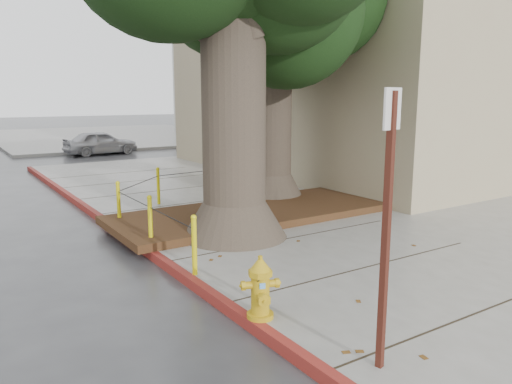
% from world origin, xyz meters
% --- Properties ---
extents(ground, '(140.00, 140.00, 0.00)m').
position_xyz_m(ground, '(0.00, 0.00, 0.00)').
color(ground, '#28282B').
rests_on(ground, ground).
extents(sidewalk_main, '(16.00, 26.00, 0.15)m').
position_xyz_m(sidewalk_main, '(6.00, 2.50, 0.07)').
color(sidewalk_main, slate).
rests_on(sidewalk_main, ground).
extents(sidewalk_far, '(16.00, 20.00, 0.15)m').
position_xyz_m(sidewalk_far, '(6.00, 30.00, 0.07)').
color(sidewalk_far, slate).
rests_on(sidewalk_far, ground).
extents(curb_red, '(0.14, 26.00, 0.16)m').
position_xyz_m(curb_red, '(-2.00, 2.50, 0.07)').
color(curb_red, maroon).
rests_on(curb_red, ground).
extents(planter_bed, '(6.40, 2.60, 0.16)m').
position_xyz_m(planter_bed, '(0.90, 3.90, 0.23)').
color(planter_bed, black).
rests_on(planter_bed, sidewalk_main).
extents(building_corner, '(12.00, 13.00, 10.00)m').
position_xyz_m(building_corner, '(10.00, 8.50, 5.00)').
color(building_corner, tan).
rests_on(building_corner, ground).
extents(building_side_white, '(10.00, 10.00, 9.00)m').
position_xyz_m(building_side_white, '(16.00, 26.00, 4.50)').
color(building_side_white, silver).
rests_on(building_side_white, ground).
extents(building_side_grey, '(12.00, 14.00, 12.00)m').
position_xyz_m(building_side_grey, '(22.00, 32.00, 6.00)').
color(building_side_grey, slate).
rests_on(building_side_grey, ground).
extents(tree_far, '(4.50, 3.80, 7.17)m').
position_xyz_m(tree_far, '(2.64, 5.32, 5.02)').
color(tree_far, '#4C3F33').
rests_on(tree_far, sidewalk_main).
extents(bollard_ring, '(3.79, 5.39, 0.95)m').
position_xyz_m(bollard_ring, '(-0.87, 4.38, 0.66)').
color(bollard_ring, '#D0C00B').
rests_on(bollard_ring, sidewalk_main).
extents(fire_hydrant, '(0.43, 0.43, 0.80)m').
position_xyz_m(fire_hydrant, '(-1.90, -0.62, 0.54)').
color(fire_hydrant, gold).
rests_on(fire_hydrant, sidewalk_main).
extents(signpost, '(0.27, 0.08, 2.77)m').
position_xyz_m(signpost, '(-1.52, -2.22, 1.72)').
color(signpost, '#471911').
rests_on(signpost, sidewalk_main).
extents(car_silver, '(3.58, 1.66, 1.19)m').
position_xyz_m(car_silver, '(1.90, 19.31, 0.59)').
color(car_silver, '#ACABB1').
rests_on(car_silver, ground).
extents(car_red, '(3.54, 1.44, 1.14)m').
position_xyz_m(car_red, '(9.92, 18.58, 0.57)').
color(car_red, maroon).
rests_on(car_red, ground).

